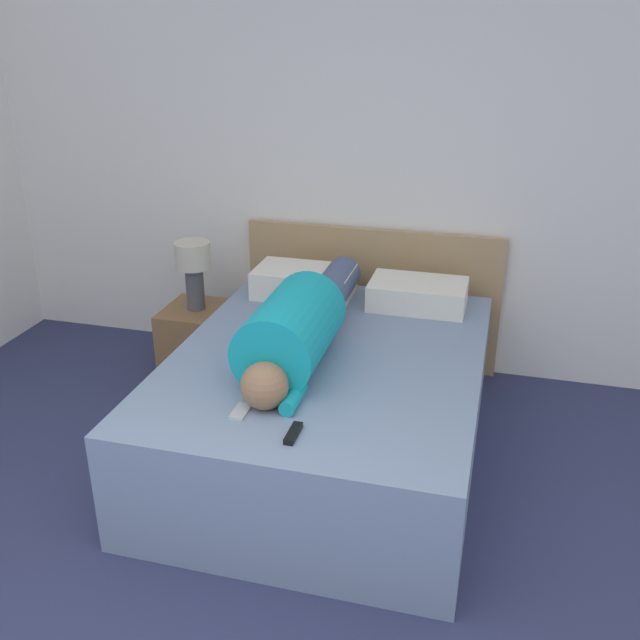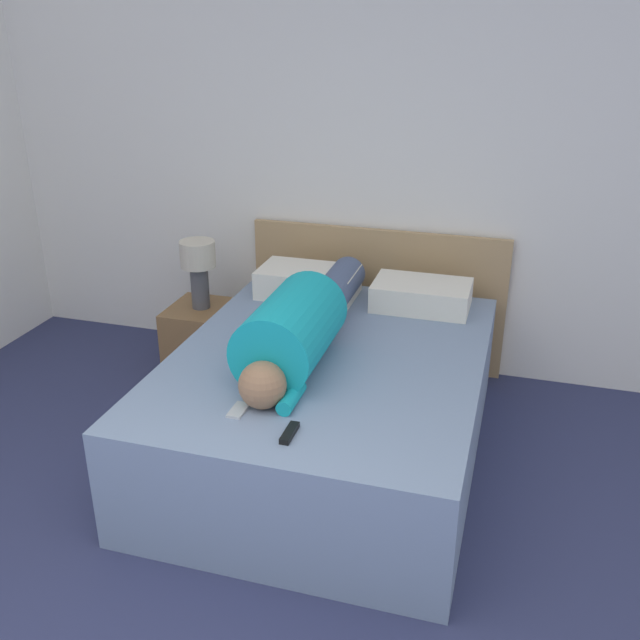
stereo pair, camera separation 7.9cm
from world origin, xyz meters
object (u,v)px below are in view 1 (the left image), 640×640
bed (327,405)px  table_lamp (193,265)px  nightstand (199,341)px  person_lying (300,325)px  cell_phone (241,411)px  pillow_near_headboard (304,282)px  tv_remote (293,433)px  pillow_second (418,294)px

bed → table_lamp: table_lamp is taller
nightstand → person_lying: size_ratio=0.28×
person_lying → cell_phone: 0.63m
table_lamp → cell_phone: table_lamp is taller
pillow_near_headboard → tv_remote: 1.56m
pillow_near_headboard → tv_remote: (0.39, -1.51, -0.07)m
bed → pillow_second: 0.90m
bed → tv_remote: bearing=-86.1°
nightstand → pillow_near_headboard: (0.68, 0.07, 0.44)m
tv_remote → bed: bearing=93.9°
bed → nightstand: size_ratio=4.34×
nightstand → person_lying: bearing=-38.6°
tv_remote → cell_phone: tv_remote is taller
pillow_second → nightstand: bearing=-176.9°
nightstand → pillow_near_headboard: 0.82m
bed → cell_phone: cell_phone is taller
nightstand → table_lamp: size_ratio=1.06×
pillow_near_headboard → table_lamp: bearing=-173.8°
pillow_second → tv_remote: (-0.29, -1.51, -0.06)m
pillow_near_headboard → cell_phone: size_ratio=4.48×
nightstand → table_lamp: 0.51m
tv_remote → cell_phone: bearing=156.8°
nightstand → tv_remote: (1.08, -1.43, 0.37)m
bed → pillow_near_headboard: pillow_near_headboard is taller
pillow_near_headboard → tv_remote: bearing=-75.4°
bed → pillow_second: size_ratio=3.59×
cell_phone → table_lamp: bearing=121.4°
pillow_second → cell_phone: size_ratio=4.25×
person_lying → cell_phone: size_ratio=12.36×
table_lamp → bed: bearing=-33.3°
table_lamp → pillow_near_headboard: size_ratio=0.74×
person_lying → pillow_near_headboard: (-0.21, 0.79, -0.08)m
cell_phone → bed: bearing=71.2°
bed → nightstand: (-1.02, 0.67, -0.07)m
tv_remote → person_lying: bearing=104.3°
person_lying → table_lamp: bearing=141.4°
bed → tv_remote: tv_remote is taller
table_lamp → pillow_near_headboard: bearing=6.2°
table_lamp → cell_phone: size_ratio=3.33×
nightstand → person_lying: 1.25m
bed → pillow_near_headboard: (-0.34, 0.75, 0.38)m
tv_remote → pillow_second: bearing=79.0°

